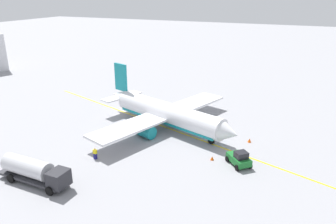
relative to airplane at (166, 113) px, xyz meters
name	(u,v)px	position (x,y,z in m)	size (l,w,h in m)	color
ground_plane	(168,128)	(0.47, -0.16, -2.61)	(400.00, 400.00, 0.00)	#939399
airplane	(166,113)	(0.00, 0.00, 0.00)	(28.27, 29.58, 9.59)	white
fuel_tanker	(34,171)	(-7.50, -22.70, -0.89)	(10.20, 3.02, 3.15)	#2D2D33
pushback_tug	(239,159)	(14.60, -7.97, -1.60)	(4.01, 4.05, 2.20)	#196B28
refueling_worker	(95,154)	(-4.41, -14.52, -1.79)	(0.53, 0.38, 1.71)	navy
safety_cone_nose	(249,140)	(14.50, -0.04, -2.29)	(0.58, 0.58, 0.64)	#F2590F
safety_cone_wingtip	(212,158)	(10.83, -8.06, -2.32)	(0.52, 0.52, 0.58)	#F2590F
taxi_line_marking	(168,128)	(0.47, -0.16, -2.61)	(67.30, 0.30, 0.01)	yellow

